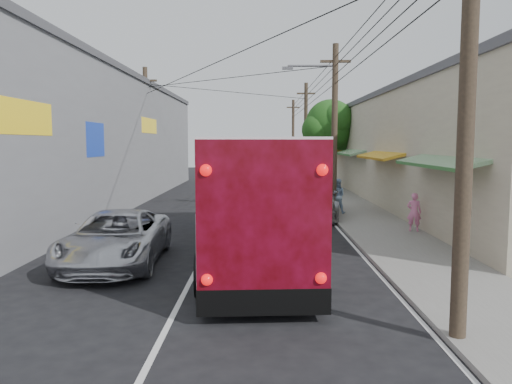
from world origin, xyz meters
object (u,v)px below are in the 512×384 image
parked_suv (311,198)px  pedestrian_near (414,212)px  parked_car_far (288,178)px  parked_car_mid (298,179)px  coach_bus (250,195)px  pedestrian_far (337,196)px  jeepney (116,238)px

parked_suv → pedestrian_near: bearing=-46.6°
parked_car_far → parked_car_mid: bearing=-52.0°
coach_bus → pedestrian_far: 9.11m
parked_suv → pedestrian_far: bearing=15.6°
jeepney → parked_car_mid: 23.44m
pedestrian_near → parked_car_far: bearing=-57.4°
jeepney → parked_suv: parked_suv is taller
jeepney → parked_car_far: size_ratio=1.13×
pedestrian_near → pedestrian_far: bearing=-44.3°
pedestrian_near → pedestrian_far: size_ratio=0.89×
coach_bus → parked_car_mid: coach_bus is taller
parked_suv → pedestrian_far: size_ratio=3.72×
parked_car_mid → pedestrian_far: pedestrian_far is taller
parked_car_far → pedestrian_near: size_ratio=3.30×
jeepney → pedestrian_far: bearing=48.7°
parked_suv → parked_car_far: bearing=97.8°
jeepney → pedestrian_near: 11.06m
parked_car_mid → parked_car_far: size_ratio=1.00×
parked_car_far → parked_suv: bearing=-84.7°
coach_bus → parked_suv: size_ratio=2.05×
parked_suv → pedestrian_far: parked_suv is taller
coach_bus → pedestrian_far: bearing=60.6°
coach_bus → jeepney: 4.23m
parked_suv → parked_car_mid: (0.33, 13.00, -0.07)m
coach_bus → parked_car_far: (2.35, 21.95, -1.06)m
jeepney → parked_car_mid: (6.84, 22.42, 0.07)m
parked_car_mid → coach_bus: bearing=-93.0°
pedestrian_far → pedestrian_near: bearing=123.4°
parked_car_far → pedestrian_near: 18.98m
parked_car_mid → jeepney: bearing=-101.7°
parked_suv → pedestrian_near: 5.75m
pedestrian_near → jeepney: bearing=46.9°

